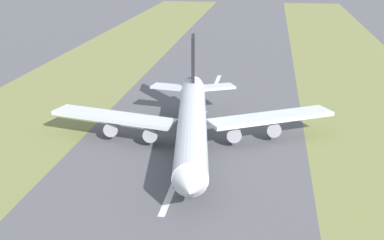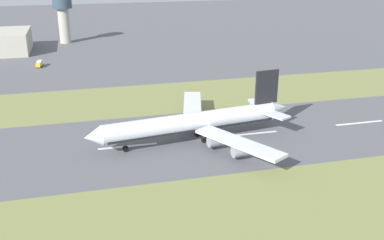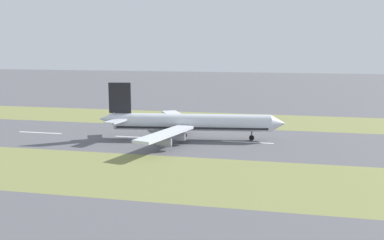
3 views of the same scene
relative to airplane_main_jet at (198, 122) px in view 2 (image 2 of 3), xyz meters
The scene contains 9 objects.
ground_plane 6.17m from the airplane_main_jet, 64.77° to the right, with size 800.00×800.00×0.00m, color #56565B.
grass_median_west 44.85m from the airplane_main_jet, behind, with size 40.00×600.00×0.01m, color olive.
grass_median_east 45.99m from the airplane_main_jet, ahead, with size 40.00×600.00×0.01m, color olive.
centreline_dash_near 58.43m from the airplane_main_jet, 89.43° to the right, with size 1.20×18.00×0.01m, color silver.
centreline_dash_mid 19.09m from the airplane_main_jet, 88.18° to the right, with size 1.20×18.00×0.01m, color silver.
centreline_dash_far 22.71m from the airplane_main_jet, 88.50° to the left, with size 1.20×18.00×0.01m, color silver.
airplane_main_jet is the anchor object (origin of this frame).
control_tower 179.53m from the airplane_main_jet, 13.43° to the left, with size 12.00×12.00×28.04m.
service_truck 123.84m from the airplane_main_jet, 25.92° to the left, with size 6.30×3.44×3.10m.
Camera 2 is at (-126.08, 34.94, 55.99)m, focal length 42.00 mm.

